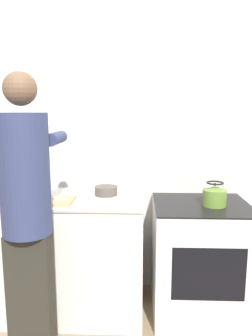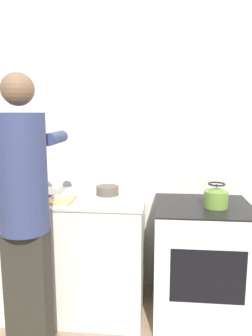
% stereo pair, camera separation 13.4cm
% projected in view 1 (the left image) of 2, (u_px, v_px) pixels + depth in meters
% --- Properties ---
extents(ground_plane, '(12.00, 12.00, 0.00)m').
position_uv_depth(ground_plane, '(86.00, 334.00, 2.36)').
color(ground_plane, '#997F60').
extents(wall_back, '(8.00, 0.05, 2.60)m').
position_uv_depth(wall_back, '(96.00, 145.00, 2.86)').
color(wall_back, silver).
rests_on(wall_back, ground_plane).
extents(counter, '(1.65, 0.64, 0.94)m').
position_uv_depth(counter, '(40.00, 254.00, 2.60)').
color(counter, silver).
rests_on(counter, ground_plane).
extents(oven, '(0.73, 0.67, 0.89)m').
position_uv_depth(oven, '(200.00, 258.00, 2.58)').
color(oven, silver).
rests_on(oven, ground_plane).
extents(person, '(0.33, 0.57, 1.81)m').
position_uv_depth(person, '(27.00, 211.00, 1.97)').
color(person, '#2D2C24').
rests_on(person, ground_plane).
extents(cutting_board, '(0.35, 0.24, 0.02)m').
position_uv_depth(cutting_board, '(49.00, 201.00, 2.39)').
color(cutting_board, tan).
rests_on(cutting_board, counter).
extents(knife, '(0.23, 0.11, 0.01)m').
position_uv_depth(knife, '(53.00, 198.00, 2.42)').
color(knife, silver).
rests_on(knife, cutting_board).
extents(kettle, '(0.18, 0.18, 0.18)m').
position_uv_depth(kettle, '(214.00, 196.00, 2.44)').
color(kettle, olive).
rests_on(kettle, oven).
extents(bowl_prep, '(0.18, 0.18, 0.07)m').
position_uv_depth(bowl_prep, '(106.00, 191.00, 2.58)').
color(bowl_prep, brown).
rests_on(bowl_prep, counter).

